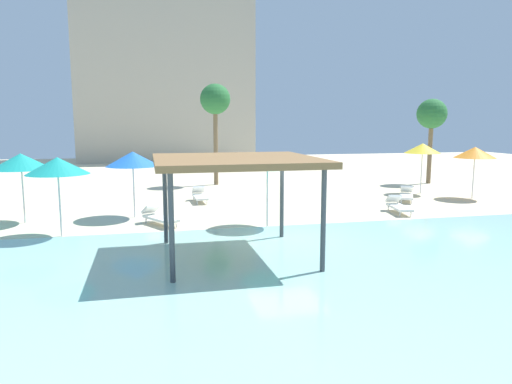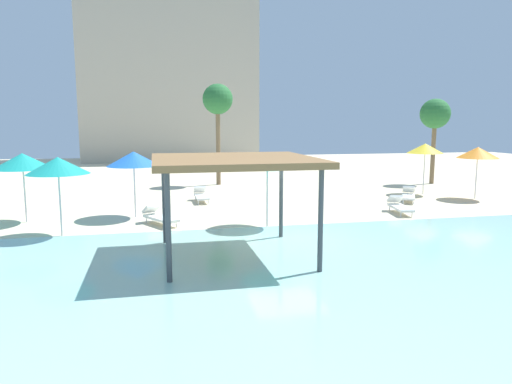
# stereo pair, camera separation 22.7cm
# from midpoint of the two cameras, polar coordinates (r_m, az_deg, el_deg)

# --- Properties ---
(ground_plane) EXTENTS (80.00, 80.00, 0.00)m
(ground_plane) POSITION_cam_midpoint_polar(r_m,az_deg,el_deg) (16.71, 3.40, -5.32)
(ground_plane) COLOR beige
(lagoon_water) EXTENTS (44.00, 13.50, 0.04)m
(lagoon_water) POSITION_cam_midpoint_polar(r_m,az_deg,el_deg) (11.96, 10.62, -10.97)
(lagoon_water) COLOR #99D1C6
(lagoon_water) RESTS_ON ground
(shade_pavilion) EXTENTS (4.62, 4.62, 2.96)m
(shade_pavilion) POSITION_cam_midpoint_polar(r_m,az_deg,el_deg) (13.67, -2.94, 3.48)
(shade_pavilion) COLOR #42474C
(shade_pavilion) RESTS_ON ground
(beach_umbrella_orange_1) EXTENTS (2.08, 2.08, 2.70)m
(beach_umbrella_orange_1) POSITION_cam_midpoint_polar(r_m,az_deg,el_deg) (27.06, 24.64, 4.35)
(beach_umbrella_orange_1) COLOR silver
(beach_umbrella_orange_1) RESTS_ON ground
(beach_umbrella_blue_2) EXTENTS (2.21, 2.21, 2.76)m
(beach_umbrella_blue_2) POSITION_cam_midpoint_polar(r_m,az_deg,el_deg) (20.26, -14.93, 3.86)
(beach_umbrella_blue_2) COLOR silver
(beach_umbrella_blue_2) RESTS_ON ground
(beach_umbrella_teal_3) EXTENTS (2.27, 2.27, 2.76)m
(beach_umbrella_teal_3) POSITION_cam_midpoint_polar(r_m,az_deg,el_deg) (20.70, -26.73, 3.31)
(beach_umbrella_teal_3) COLOR silver
(beach_umbrella_teal_3) RESTS_ON ground
(beach_umbrella_teal_4) EXTENTS (2.13, 2.13, 2.77)m
(beach_umbrella_teal_4) POSITION_cam_midpoint_polar(r_m,az_deg,el_deg) (17.66, -23.12, 2.92)
(beach_umbrella_teal_4) COLOR silver
(beach_umbrella_teal_4) RESTS_ON ground
(beach_umbrella_teal_5) EXTENTS (2.15, 2.15, 2.83)m
(beach_umbrella_teal_5) POSITION_cam_midpoint_polar(r_m,az_deg,el_deg) (17.79, 1.02, 3.79)
(beach_umbrella_teal_5) COLOR silver
(beach_umbrella_teal_5) RESTS_ON ground
(beach_umbrella_yellow_6) EXTENTS (1.96, 1.96, 2.80)m
(beach_umbrella_yellow_6) POSITION_cam_midpoint_polar(r_m,az_deg,el_deg) (27.78, 19.19, 4.98)
(beach_umbrella_yellow_6) COLOR silver
(beach_umbrella_yellow_6) RESTS_ON ground
(lounge_chair_0) EXTENTS (0.89, 1.97, 0.74)m
(lounge_chair_0) POSITION_cam_midpoint_polar(r_m,az_deg,el_deg) (21.75, 16.44, -1.55)
(lounge_chair_0) COLOR white
(lounge_chair_0) RESTS_ON ground
(lounge_chair_1) EXTENTS (1.45, 1.95, 0.74)m
(lounge_chair_1) POSITION_cam_midpoint_polar(r_m,az_deg,el_deg) (18.86, -12.00, -2.88)
(lounge_chair_1) COLOR white
(lounge_chair_1) RESTS_ON ground
(lounge_chair_2) EXTENTS (0.63, 1.91, 0.74)m
(lounge_chair_2) POSITION_cam_midpoint_polar(r_m,az_deg,el_deg) (23.94, -7.06, -0.38)
(lounge_chair_2) COLOR white
(lounge_chair_2) RESTS_ON ground
(lounge_chair_3) EXTENTS (1.47, 1.94, 0.74)m
(lounge_chair_3) POSITION_cam_midpoint_polar(r_m,az_deg,el_deg) (25.10, 17.42, -0.30)
(lounge_chair_3) COLOR white
(lounge_chair_3) RESTS_ON ground
(palm_tree_0) EXTENTS (1.90, 1.90, 6.34)m
(palm_tree_0) POSITION_cam_midpoint_polar(r_m,az_deg,el_deg) (30.22, -5.15, 10.79)
(palm_tree_0) COLOR brown
(palm_tree_0) RESTS_ON ground
(palm_tree_1) EXTENTS (1.90, 1.90, 5.45)m
(palm_tree_1) POSITION_cam_midpoint_polar(r_m,az_deg,el_deg) (32.71, 20.21, 8.64)
(palm_tree_1) COLOR brown
(palm_tree_1) RESTS_ON ground
(hotel_block_0) EXTENTS (17.55, 9.29, 18.89)m
(hotel_block_0) POSITION_cam_midpoint_polar(r_m,az_deg,el_deg) (52.63, -11.02, 14.23)
(hotel_block_0) COLOR #B2A893
(hotel_block_0) RESTS_ON ground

